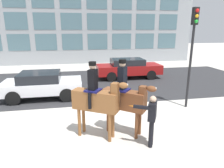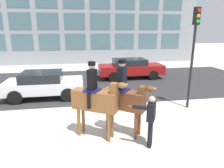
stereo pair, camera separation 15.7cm
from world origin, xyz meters
name	(u,v)px [view 2 (the right image)]	position (x,y,z in m)	size (l,w,h in m)	color
ground_plane	(103,109)	(0.00, 0.00, 0.00)	(80.00, 80.00, 0.00)	beige
road_surface	(95,83)	(0.00, 4.75, 0.00)	(23.68, 8.50, 0.01)	#2D2D30
mounted_horse_lead	(96,99)	(-0.49, -2.39, 1.37)	(1.77, 1.24, 2.59)	brown
mounted_horse_companion	(124,98)	(0.49, -2.31, 1.32)	(1.65, 1.41, 2.62)	brown
pedestrian_bystander	(150,118)	(1.09, -3.27, 0.98)	(0.91, 0.46, 1.66)	black
street_car_near_lane	(44,84)	(-2.91, 2.19, 0.74)	(4.08, 2.05, 1.39)	silver
street_car_far_lane	(131,68)	(2.78, 5.72, 0.78)	(4.74, 1.91, 1.45)	maroon
traffic_light	(194,44)	(3.98, -0.45, 2.96)	(0.24, 0.29, 4.46)	black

